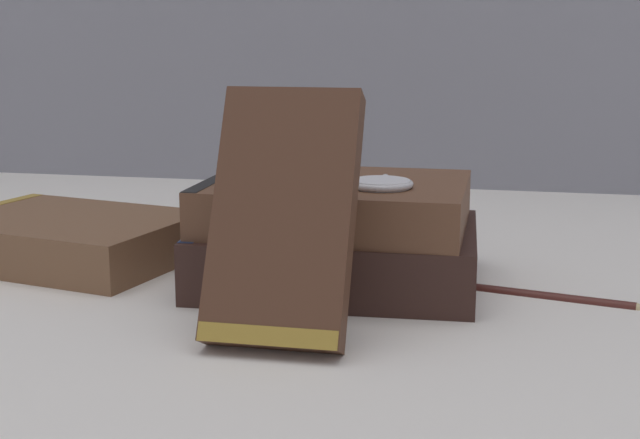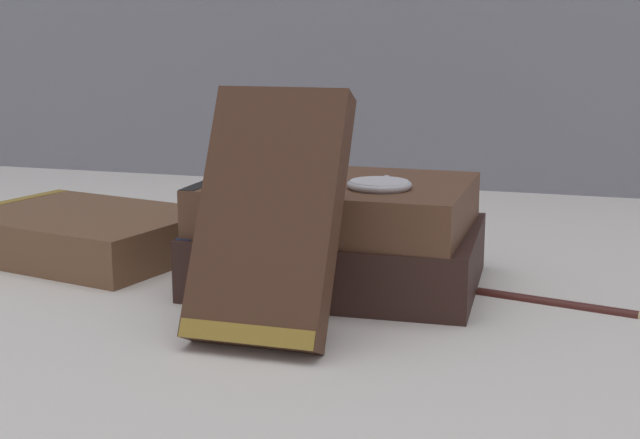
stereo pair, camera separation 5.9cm
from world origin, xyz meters
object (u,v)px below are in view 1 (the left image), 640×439
at_px(reading_glasses, 338,234).
at_px(fountain_pen, 564,294).
at_px(book_flat_bottom, 332,254).
at_px(book_flat_top, 330,203).
at_px(book_leaning_front, 283,224).
at_px(pocket_watch, 381,184).
at_px(book_side_left, 63,238).

relative_size(reading_glasses, fountain_pen, 0.79).
distance_m(book_flat_bottom, book_flat_top, 0.04).
bearing_deg(book_flat_top, book_flat_bottom, 20.38).
distance_m(book_flat_top, reading_glasses, 0.18).
height_order(book_leaning_front, fountain_pen, book_leaning_front).
distance_m(book_flat_top, pocket_watch, 0.06).
bearing_deg(pocket_watch, book_side_left, 170.64).
relative_size(pocket_watch, fountain_pen, 0.39).
height_order(book_flat_bottom, book_flat_top, book_flat_top).
bearing_deg(book_leaning_front, book_flat_bottom, 87.63).
bearing_deg(book_flat_top, pocket_watch, -31.12).
xyz_separation_m(book_side_left, fountain_pen, (0.42, -0.03, -0.02)).
relative_size(book_side_left, pocket_watch, 4.50).
distance_m(book_flat_bottom, fountain_pen, 0.18).
height_order(book_flat_bottom, reading_glasses, book_flat_bottom).
bearing_deg(book_leaning_front, book_side_left, 147.00).
xyz_separation_m(book_side_left, pocket_watch, (0.29, -0.05, 0.07)).
xyz_separation_m(book_flat_bottom, book_flat_top, (-0.00, -0.00, 0.04)).
xyz_separation_m(book_leaning_front, pocket_watch, (0.05, 0.11, 0.01)).
bearing_deg(book_side_left, reading_glasses, 45.49).
height_order(book_flat_bottom, book_side_left, book_flat_bottom).
bearing_deg(book_flat_top, reading_glasses, 98.18).
bearing_deg(reading_glasses, book_leaning_front, -67.99).
xyz_separation_m(pocket_watch, fountain_pen, (0.14, 0.01, -0.08)).
xyz_separation_m(book_flat_bottom, pocket_watch, (0.04, -0.03, 0.06)).
relative_size(book_side_left, book_leaning_front, 1.43).
relative_size(book_leaning_front, pocket_watch, 3.14).
bearing_deg(reading_glasses, book_flat_bottom, -62.90).
bearing_deg(fountain_pen, book_flat_bottom, -170.99).
height_order(book_flat_top, book_leaning_front, book_leaning_front).
bearing_deg(book_side_left, fountain_pen, 7.89).
distance_m(reading_glasses, fountain_pen, 0.27).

